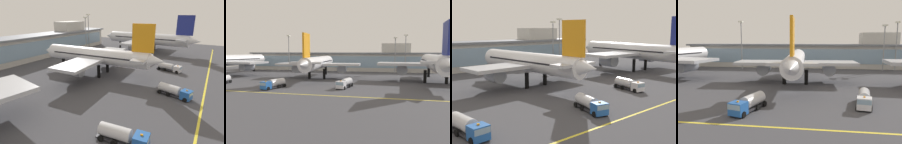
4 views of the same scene
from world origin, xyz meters
The scene contains 9 objects.
ground_plane centered at (0.00, 0.00, 0.00)m, with size 180.00×180.00×0.00m, color #424247.
taxiway_centreline_stripe centered at (0.00, -22.00, 0.01)m, with size 144.00×0.50×0.01m, color yellow.
terminal_building centered at (2.01, 53.77, 6.02)m, with size 115.13×14.00×16.18m.
airliner_near_right centered at (-0.05, 13.30, 6.57)m, with size 36.62×47.72×17.96m.
fuel_tanker_truck centered at (-5.41, -15.31, 1.51)m, with size 4.92×9.36×2.90m.
baggage_tug_near centered at (16.07, -9.04, 1.51)m, with size 4.27×9.33×2.90m.
apron_light_mast_west centered at (32.93, 43.14, 12.93)m, with size 1.80×1.80×19.12m.
apron_light_mast_centre centered at (38.37, 45.19, 13.71)m, with size 1.80×1.80×20.50m.
apron_light_mast_east centered at (-27.24, 40.83, 14.02)m, with size 1.80×1.80×21.05m.
Camera 4 is at (7.69, -52.69, 12.90)m, focal length 35.44 mm.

